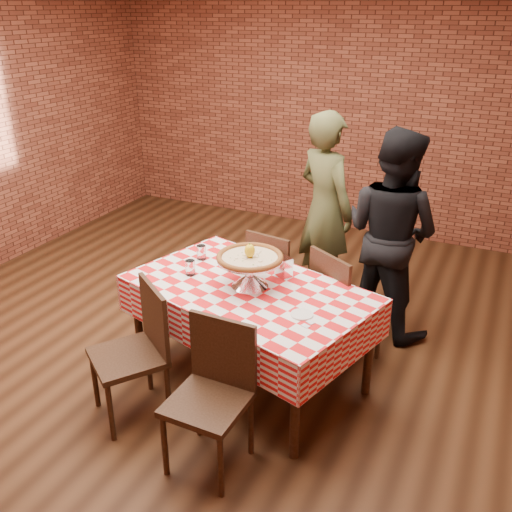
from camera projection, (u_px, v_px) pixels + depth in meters
name	position (u px, v px, depth m)	size (l,w,h in m)	color
ground	(208.00, 341.00, 4.67)	(6.00, 6.00, 0.00)	black
back_wall	(331.00, 107.00, 6.54)	(5.50, 5.50, 0.00)	brown
table	(249.00, 334.00, 4.07)	(1.66, 1.00, 0.75)	#3C2617
tablecloth	(249.00, 305.00, 3.97)	(1.70, 1.03, 0.28)	red
pizza_stand	(250.00, 272.00, 3.89)	(0.46, 0.46, 0.21)	silver
pizza	(250.00, 258.00, 3.84)	(0.46, 0.46, 0.03)	beige
lemon	(250.00, 251.00, 3.82)	(0.07, 0.07, 0.09)	gold
water_glass_left	(190.00, 268.00, 4.07)	(0.07, 0.07, 0.11)	white
water_glass_right	(201.00, 252.00, 4.32)	(0.07, 0.07, 0.11)	white
side_plate	(302.00, 314.00, 3.56)	(0.14, 0.14, 0.01)	white
sweetener_packet_a	(306.00, 326.00, 3.44)	(0.05, 0.04, 0.01)	white
sweetener_packet_b	(310.00, 322.00, 3.48)	(0.05, 0.04, 0.01)	white
condiment_caddy	(284.00, 267.00, 4.03)	(0.11, 0.08, 0.15)	silver
chair_near_left	(127.00, 356.00, 3.67)	(0.44, 0.44, 0.93)	#3C2617
chair_near_right	(207.00, 402.00, 3.25)	(0.43, 0.43, 0.91)	#3C2617
chair_far_left	(279.00, 277.00, 4.77)	(0.40, 0.40, 0.88)	#3C2617
chair_far_right	(347.00, 304.00, 4.31)	(0.43, 0.43, 0.91)	#3C2617
diner_olive	(325.00, 209.00, 5.02)	(0.64, 0.42, 1.75)	#454827
diner_black	(391.00, 233.00, 4.55)	(0.84, 0.65, 1.72)	black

